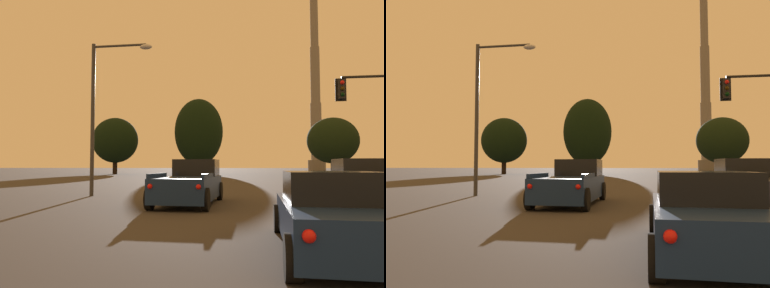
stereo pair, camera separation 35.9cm
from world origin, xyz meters
TOP-DOWN VIEW (x-y plane):
  - sedan_center_lane_second at (0.33, 7.23)m, footprint 2.13×4.76m
  - pickup_truck_left_lane_front at (-3.47, 15.32)m, footprint 2.37×5.57m
  - pickup_truck_right_lane_front at (3.37, 14.57)m, footprint 2.36×5.57m
  - street_lamp at (-8.55, 18.43)m, footprint 3.23×0.36m
  - smokestack at (19.83, 117.86)m, footprint 5.17×5.17m
  - treeline_center_right at (14.18, 70.33)m, footprint 9.09×8.18m
  - treeline_far_left at (-10.06, 69.21)m, footprint 9.03×8.13m
  - treeline_left_mid at (-25.77, 67.75)m, footprint 8.68×7.81m

SIDE VIEW (x-z plane):
  - sedan_center_lane_second at x=0.33m, z-range -0.05..1.38m
  - pickup_truck_left_lane_front at x=-3.47m, z-range -0.11..1.71m
  - pickup_truck_right_lane_front at x=3.37m, z-range -0.11..1.71m
  - street_lamp at x=-8.55m, z-range 0.95..8.85m
  - treeline_center_right at x=14.18m, z-range 0.98..11.28m
  - treeline_left_mid at x=-25.77m, z-range 1.05..11.69m
  - treeline_far_left at x=-10.06m, z-range 0.85..14.96m
  - smokestack at x=19.83m, z-range -6.04..49.65m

